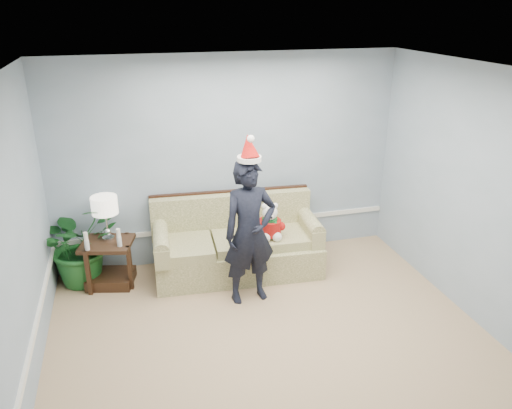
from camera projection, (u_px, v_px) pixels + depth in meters
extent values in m
cube|color=tan|center=(288.00, 374.00, 4.70)|extent=(4.50, 5.00, 0.02)
cube|color=white|center=(296.00, 80.00, 3.68)|extent=(4.50, 5.00, 0.02)
cube|color=#96A7BF|center=(228.00, 160.00, 6.43)|extent=(4.50, 0.02, 2.70)
cube|color=white|center=(230.00, 225.00, 6.75)|extent=(4.48, 0.03, 0.06)
cube|color=white|center=(24.00, 379.00, 3.98)|extent=(0.03, 4.98, 0.06)
cube|color=brown|center=(238.00, 257.00, 6.41)|extent=(2.13, 1.02, 0.40)
cube|color=brown|center=(187.00, 247.00, 6.11)|extent=(0.66, 0.75, 0.12)
cube|color=brown|center=(238.00, 241.00, 6.27)|extent=(0.66, 0.75, 0.12)
cube|color=brown|center=(287.00, 235.00, 6.43)|extent=(0.66, 0.75, 0.12)
cube|color=brown|center=(231.00, 214.00, 6.53)|extent=(2.09, 0.33, 0.55)
cube|color=black|center=(230.00, 192.00, 6.49)|extent=(2.08, 0.19, 0.05)
cube|color=brown|center=(161.00, 244.00, 6.06)|extent=(0.24, 0.90, 0.24)
cube|color=brown|center=(308.00, 227.00, 6.52)|extent=(0.24, 0.90, 0.24)
cube|color=#321F12|center=(107.00, 244.00, 5.99)|extent=(0.70, 0.63, 0.05)
cube|color=#321F12|center=(111.00, 279.00, 6.18)|extent=(0.63, 0.56, 0.13)
cube|color=#321F12|center=(88.00, 273.00, 5.86)|extent=(0.06, 0.06, 0.57)
cube|color=#321F12|center=(130.00, 268.00, 5.98)|extent=(0.06, 0.06, 0.57)
cube|color=#321F12|center=(89.00, 258.00, 6.21)|extent=(0.06, 0.06, 0.57)
cube|color=#321F12|center=(129.00, 253.00, 6.32)|extent=(0.06, 0.06, 0.57)
cylinder|color=silver|center=(108.00, 238.00, 6.05)|extent=(0.15, 0.15, 0.03)
sphere|color=silver|center=(108.00, 232.00, 6.02)|extent=(0.09, 0.09, 0.09)
cylinder|color=silver|center=(106.00, 222.00, 5.97)|extent=(0.02, 0.02, 0.31)
cylinder|color=white|center=(104.00, 205.00, 5.89)|extent=(0.31, 0.31, 0.21)
cylinder|color=silver|center=(87.00, 245.00, 5.77)|extent=(0.06, 0.06, 0.12)
cylinder|color=white|center=(86.00, 236.00, 5.73)|extent=(0.05, 0.05, 0.10)
cylinder|color=silver|center=(119.00, 241.00, 5.86)|extent=(0.06, 0.06, 0.12)
cylinder|color=white|center=(118.00, 233.00, 5.82)|extent=(0.05, 0.05, 0.10)
imported|color=#195621|center=(80.00, 243.00, 6.07)|extent=(1.23, 1.20, 1.05)
imported|color=black|center=(250.00, 232.00, 5.59)|extent=(0.66, 0.48, 1.69)
cylinder|color=white|center=(249.00, 159.00, 5.27)|extent=(0.29, 0.29, 0.05)
cone|color=red|center=(249.00, 146.00, 5.24)|extent=(0.24, 0.30, 0.30)
sphere|color=white|center=(251.00, 139.00, 5.12)|extent=(0.08, 0.08, 0.08)
sphere|color=white|center=(270.00, 227.00, 6.20)|extent=(0.27, 0.27, 0.27)
cylinder|color=red|center=(270.00, 227.00, 6.20)|extent=(0.32, 0.32, 0.19)
cylinder|color=#176F2F|center=(270.00, 219.00, 6.16)|extent=(0.21, 0.21, 0.03)
sphere|color=white|center=(267.00, 238.00, 6.11)|extent=(0.12, 0.12, 0.12)
sphere|color=white|center=(278.00, 237.00, 6.14)|extent=(0.12, 0.12, 0.12)
sphere|color=white|center=(270.00, 213.00, 6.12)|extent=(0.19, 0.19, 0.19)
sphere|color=black|center=(273.00, 217.00, 6.02)|extent=(0.03, 0.03, 0.03)
sphere|color=white|center=(265.00, 207.00, 6.08)|extent=(0.07, 0.07, 0.07)
sphere|color=white|center=(275.00, 205.00, 6.11)|extent=(0.07, 0.07, 0.07)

